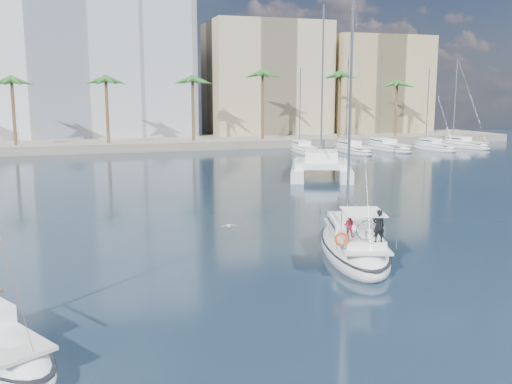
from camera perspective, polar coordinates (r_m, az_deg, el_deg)
name	(u,v)px	position (r m, az deg, el deg)	size (l,w,h in m)	color
ground	(283,258)	(28.94, 2.73, -6.58)	(160.00, 160.00, 0.00)	black
quay	(146,144)	(87.92, -10.97, 4.78)	(120.00, 14.00, 1.20)	gray
building_modern	(59,56)	(99.27, -19.10, 12.74)	(42.00, 16.00, 28.00)	white
building_beige	(266,82)	(101.12, 0.97, 10.94)	(20.00, 14.00, 20.00)	tan
building_tan_right	(374,88)	(107.25, 11.69, 10.14)	(18.00, 12.00, 18.00)	tan
palm_centre	(147,78)	(83.64, -10.88, 11.17)	(3.60, 3.60, 12.30)	brown
palm_right	(363,79)	(93.79, 10.64, 11.02)	(3.60, 3.60, 12.30)	brown
main_sloop	(353,245)	(29.84, 9.72, -5.25)	(5.79, 10.32, 14.62)	white
catamaran	(321,165)	(57.20, 6.53, 2.75)	(9.64, 12.73, 16.72)	white
seagull	(229,226)	(34.33, -2.75, -3.40)	(1.02, 0.44, 0.19)	silver
moored_yacht_a	(303,153)	(79.23, 4.77, 3.94)	(2.72, 9.35, 11.90)	white
moored_yacht_b	(353,153)	(80.09, 9.64, 3.90)	(3.14, 10.78, 13.72)	white
moored_yacht_c	(387,150)	(84.93, 12.96, 4.12)	(3.55, 12.21, 15.54)	white
moored_yacht_d	(434,150)	(86.71, 17.35, 4.04)	(2.72, 9.35, 11.90)	white
moored_yacht_e	(463,147)	(92.12, 19.99, 4.21)	(3.14, 10.78, 13.72)	white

